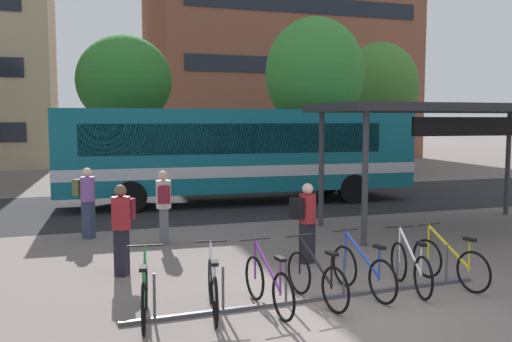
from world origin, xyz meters
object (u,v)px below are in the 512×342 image
object	(u,v)px
commuter_black_pack_2	(306,218)
parked_bicycle_white_5	(410,267)
parked_bicycle_purple_2	(268,285)
transit_shelter	(449,112)
city_bus	(241,151)
parked_bicycle_silver_1	(213,289)
street_tree_2	(124,81)
parked_bicycle_green_0	(145,295)
commuter_maroon_pack_0	(122,223)
commuter_maroon_pack_1	(164,203)
commuter_olive_pack_3	(87,198)
parked_bicycle_blue_4	(363,272)
street_tree_1	(379,87)
parked_bicycle_yellow_6	(449,263)
street_tree_0	(315,74)
parked_bicycle_black_3	(316,279)

from	to	relation	value
commuter_black_pack_2	parked_bicycle_white_5	bearing A→B (deg)	-79.18
parked_bicycle_purple_2	transit_shelter	distance (m)	8.32
city_bus	parked_bicycle_silver_1	world-z (taller)	city_bus
parked_bicycle_silver_1	street_tree_2	xyz separation A→B (m)	(0.00, 15.01, 4.01)
parked_bicycle_green_0	parked_bicycle_purple_2	size ratio (longest dim) A/B	1.00
commuter_maroon_pack_0	commuter_maroon_pack_1	distance (m)	2.45
transit_shelter	commuter_maroon_pack_1	xyz separation A→B (m)	(-7.37, 0.37, -2.08)
parked_bicycle_silver_1	commuter_olive_pack_3	bearing A→B (deg)	25.19
commuter_black_pack_2	commuter_olive_pack_3	distance (m)	5.57
parked_bicycle_blue_4	commuter_black_pack_2	size ratio (longest dim) A/B	1.07
parked_bicycle_white_5	commuter_olive_pack_3	size ratio (longest dim) A/B	0.99
commuter_maroon_pack_1	street_tree_2	distance (m)	10.85
street_tree_2	commuter_maroon_pack_0	bearing A→B (deg)	-95.04
transit_shelter	street_tree_1	bearing A→B (deg)	67.23
transit_shelter	parked_bicycle_white_5	bearing A→B (deg)	-131.57
parked_bicycle_green_0	parked_bicycle_yellow_6	bearing A→B (deg)	-80.51
parked_bicycle_silver_1	commuter_maroon_pack_0	world-z (taller)	commuter_maroon_pack_0
commuter_maroon_pack_0	street_tree_0	distance (m)	14.51
transit_shelter	commuter_maroon_pack_1	world-z (taller)	transit_shelter
parked_bicycle_green_0	transit_shelter	size ratio (longest dim) A/B	0.25
parked_bicycle_blue_4	commuter_black_pack_2	xyz separation A→B (m)	(-0.11, 2.10, 0.54)
commuter_maroon_pack_1	street_tree_2	bearing A→B (deg)	6.78
parked_bicycle_white_5	commuter_maroon_pack_1	distance (m)	5.78
commuter_maroon_pack_0	parked_bicycle_purple_2	bearing A→B (deg)	64.92
parked_bicycle_black_3	parked_bicycle_white_5	world-z (taller)	same
commuter_maroon_pack_1	transit_shelter	bearing A→B (deg)	-86.01
parked_bicycle_yellow_6	transit_shelter	xyz separation A→B (m)	(3.13, 4.21, 2.67)
parked_bicycle_purple_2	commuter_maroon_pack_0	world-z (taller)	commuter_maroon_pack_0
parked_bicycle_black_3	street_tree_2	bearing A→B (deg)	-2.75
parked_bicycle_blue_4	street_tree_1	size ratio (longest dim) A/B	0.25
parked_bicycle_purple_2	commuter_maroon_pack_1	world-z (taller)	commuter_maroon_pack_1
parked_bicycle_blue_4	parked_bicycle_yellow_6	distance (m)	1.69
parked_bicycle_white_5	parked_bicycle_blue_4	bearing A→B (deg)	99.10
commuter_black_pack_2	street_tree_2	xyz separation A→B (m)	(-2.43, 12.78, 3.47)
city_bus	parked_bicycle_green_0	xyz separation A→B (m)	(-4.47, -10.29, -1.39)
city_bus	commuter_maroon_pack_1	world-z (taller)	city_bus
commuter_maroon_pack_0	street_tree_2	xyz separation A→B (m)	(1.10, 12.49, 3.43)
commuter_olive_pack_3	street_tree_2	world-z (taller)	street_tree_2
parked_bicycle_white_5	street_tree_2	xyz separation A→B (m)	(-3.42, 14.91, 4.01)
parked_bicycle_green_0	street_tree_2	world-z (taller)	street_tree_2
commuter_black_pack_2	commuter_olive_pack_3	xyz separation A→B (m)	(-4.10, 3.78, 0.07)
parked_bicycle_white_5	street_tree_1	distance (m)	21.34
parked_bicycle_green_0	street_tree_2	xyz separation A→B (m)	(0.99, 14.99, 4.01)
parked_bicycle_purple_2	parked_bicycle_black_3	xyz separation A→B (m)	(0.81, 0.06, 0.00)
parked_bicycle_silver_1	street_tree_0	size ratio (longest dim) A/B	0.24
street_tree_2	commuter_maroon_pack_1	bearing A→B (deg)	-90.06
street_tree_1	city_bus	bearing A→B (deg)	-141.47
parked_bicycle_black_3	parked_bicycle_green_0	bearing A→B (deg)	80.18
parked_bicycle_purple_2	parked_bicycle_blue_4	world-z (taller)	same
parked_bicycle_black_3	street_tree_0	xyz separation A→B (m)	(5.98, 13.50, 4.37)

